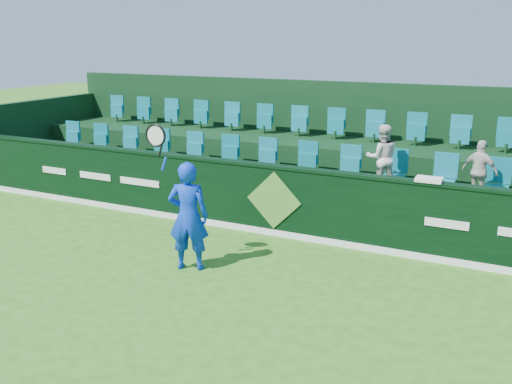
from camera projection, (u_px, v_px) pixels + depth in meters
The scene contains 11 objects.
ground at pixel (150, 326), 7.44m from camera, with size 60.00×60.00×0.00m, color #2C6718.
sponsor_hoarding at pixel (276, 200), 10.71m from camera, with size 16.00×0.25×1.35m.
stand_tier_front at pixel (298, 200), 11.74m from camera, with size 16.00×2.00×0.80m, color black.
stand_tier_back at pixel (329, 169), 13.32m from camera, with size 16.00×1.80×1.30m, color black.
stand_rear at pixel (336, 142), 13.55m from camera, with size 16.00×4.10×2.60m.
seat_row_front at pixel (306, 163), 11.90m from camera, with size 13.50×0.50×0.60m, color #137589.
seat_row_back at pixel (335, 127), 13.32m from camera, with size 13.50×0.50×0.60m, color #137589.
tennis_player at pixel (188, 215), 9.06m from camera, with size 1.11×0.62×2.41m.
spectator_left at pixel (382, 158), 10.77m from camera, with size 0.62×0.48×1.27m, color silver.
spectator_middle at pixel (480, 171), 10.04m from camera, with size 0.65×0.27×1.11m, color beige.
towel at pixel (429, 179), 9.36m from camera, with size 0.43×0.28×0.06m, color white.
Camera 1 is at (4.22, -5.40, 3.66)m, focal length 40.00 mm.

